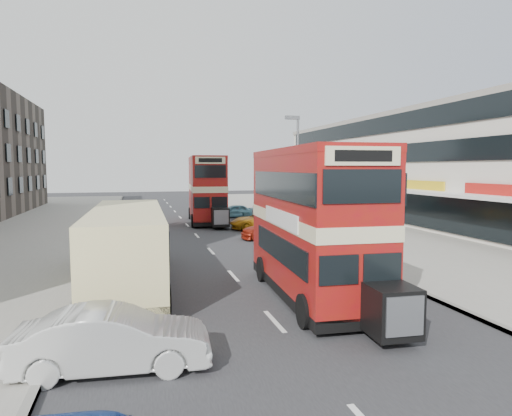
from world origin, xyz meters
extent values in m
plane|color=#28282B|center=(0.00, 0.00, 0.00)|extent=(160.00, 160.00, 0.00)
cube|color=#28282B|center=(0.00, 20.00, 0.01)|extent=(12.00, 90.00, 0.01)
cube|color=gray|center=(12.00, 20.00, 0.07)|extent=(12.00, 90.00, 0.15)
cube|color=gray|center=(-12.00, 20.00, 0.07)|extent=(12.00, 90.00, 0.15)
cube|color=gray|center=(-6.10, 20.00, 0.07)|extent=(0.20, 90.00, 0.16)
cube|color=gray|center=(6.10, 20.00, 0.07)|extent=(0.20, 90.00, 0.16)
cube|color=beige|center=(20.00, 22.00, 4.50)|extent=(8.00, 46.00, 9.00)
cube|color=black|center=(15.95, 22.00, 1.60)|extent=(0.10, 44.00, 2.40)
cube|color=gray|center=(20.00, 22.00, 9.10)|extent=(8.20, 46.20, 0.40)
cube|color=white|center=(15.10, 22.00, 3.00)|extent=(1.80, 44.00, 0.20)
cylinder|color=slate|center=(6.60, 18.00, 4.00)|extent=(0.16, 0.16, 8.00)
cube|color=slate|center=(6.20, 18.00, 8.00)|extent=(1.00, 0.20, 0.25)
cube|color=black|center=(2.07, 4.21, 0.36)|extent=(2.97, 8.25, 0.36)
cube|color=maroon|center=(2.07, 4.21, 1.58)|extent=(2.95, 8.25, 2.24)
cube|color=beige|center=(2.07, 4.21, 2.85)|extent=(2.99, 8.29, 0.46)
cube|color=maroon|center=(2.07, 4.21, 4.07)|extent=(2.95, 8.25, 2.13)
cube|color=maroon|center=(2.07, 4.21, 5.21)|extent=(2.97, 8.27, 0.25)
cube|color=black|center=(2.47, -0.49, 0.91)|extent=(1.28, 1.28, 1.32)
cube|color=black|center=(1.85, 27.52, 0.37)|extent=(3.36, 8.74, 0.37)
cube|color=maroon|center=(1.85, 27.52, 1.66)|extent=(3.34, 8.74, 2.35)
cube|color=beige|center=(1.85, 27.52, 2.99)|extent=(3.38, 8.78, 0.48)
cube|color=maroon|center=(1.85, 27.52, 4.28)|extent=(3.34, 8.74, 2.25)
cube|color=maroon|center=(1.85, 27.52, 5.49)|extent=(3.36, 8.76, 0.27)
cube|color=black|center=(2.13, 22.57, 0.96)|extent=(1.38, 1.38, 1.39)
cube|color=black|center=(-4.36, 7.64, 0.43)|extent=(2.83, 10.69, 0.43)
cube|color=beige|center=(-4.36, 7.64, 1.65)|extent=(2.81, 10.69, 2.77)
imported|color=beige|center=(-4.57, -0.20, 0.73)|extent=(4.53, 1.87, 1.46)
imported|color=maroon|center=(4.86, 17.27, 0.67)|extent=(4.75, 2.15, 1.35)
imported|color=#B67412|center=(5.15, 21.94, 0.66)|extent=(4.83, 2.32, 1.33)
imported|color=#5597AB|center=(4.93, 30.56, 0.62)|extent=(3.66, 1.56, 1.23)
imported|color=gray|center=(7.48, 13.85, 1.00)|extent=(0.75, 0.73, 1.69)
imported|color=gray|center=(4.97, 22.82, 0.46)|extent=(0.61, 1.75, 0.92)
imported|color=#22222A|center=(4.97, 22.82, 1.25)|extent=(0.66, 0.43, 1.81)
camera|label=1|loc=(-3.99, -10.73, 4.66)|focal=31.61mm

